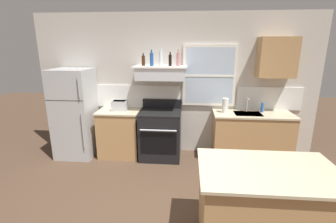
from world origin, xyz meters
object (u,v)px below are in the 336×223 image
(dish_soap_bottle, at_px, (262,107))
(bottle_clear_tall, at_px, (161,58))
(stove_range, at_px, (161,134))
(kitchen_island, at_px, (265,208))
(toaster, at_px, (120,105))
(bottle_rose_pink, at_px, (178,59))
(bottle_balsamic_dark, at_px, (170,60))
(bottle_brown_stout, at_px, (143,60))
(refrigerator, at_px, (75,113))
(paper_towel_roll, at_px, (225,106))
(bottle_blue_liqueur, at_px, (152,59))

(dish_soap_bottle, bearing_deg, bottle_clear_tall, -179.00)
(stove_range, relative_size, kitchen_island, 0.78)
(toaster, bearing_deg, bottle_rose_pink, 3.25)
(dish_soap_bottle, distance_m, kitchen_island, 2.32)
(stove_range, relative_size, bottle_balsamic_dark, 4.38)
(toaster, xyz_separation_m, bottle_rose_pink, (1.10, 0.06, 0.86))
(bottle_brown_stout, relative_size, bottle_clear_tall, 0.71)
(bottle_balsamic_dark, bearing_deg, stove_range, -151.44)
(refrigerator, height_order, bottle_clear_tall, bottle_clear_tall)
(stove_range, height_order, bottle_balsamic_dark, bottle_balsamic_dark)
(dish_soap_bottle, relative_size, kitchen_island, 0.13)
(stove_range, xyz_separation_m, bottle_balsamic_dark, (0.17, 0.09, 1.38))
(toaster, xyz_separation_m, bottle_clear_tall, (0.78, 0.08, 0.87))
(bottle_clear_tall, bearing_deg, kitchen_island, -58.34)
(paper_towel_roll, bearing_deg, bottle_clear_tall, 176.75)
(bottle_rose_pink, bearing_deg, dish_soap_bottle, 1.81)
(refrigerator, bearing_deg, bottle_balsamic_dark, 3.68)
(refrigerator, height_order, kitchen_island, refrigerator)
(dish_soap_bottle, bearing_deg, bottle_balsamic_dark, -178.55)
(refrigerator, xyz_separation_m, stove_range, (1.65, 0.02, -0.38))
(toaster, height_order, dish_soap_bottle, toaster)
(bottle_blue_liqueur, distance_m, paper_towel_roll, 1.58)
(toaster, relative_size, kitchen_island, 0.21)
(bottle_brown_stout, height_order, dish_soap_bottle, bottle_brown_stout)
(bottle_balsamic_dark, distance_m, kitchen_island, 2.81)
(bottle_blue_liqueur, height_order, dish_soap_bottle, bottle_blue_liqueur)
(paper_towel_roll, relative_size, kitchen_island, 0.19)
(stove_range, xyz_separation_m, bottle_brown_stout, (-0.32, 0.13, 1.37))
(refrigerator, distance_m, dish_soap_bottle, 3.54)
(bottle_blue_liqueur, relative_size, kitchen_island, 0.20)
(bottle_brown_stout, distance_m, bottle_blue_liqueur, 0.19)
(bottle_brown_stout, bearing_deg, bottle_blue_liqueur, -25.80)
(bottle_rose_pink, bearing_deg, paper_towel_roll, -3.35)
(toaster, xyz_separation_m, bottle_balsamic_dark, (0.95, 0.07, 0.84))
(bottle_balsamic_dark, height_order, bottle_rose_pink, bottle_rose_pink)
(bottle_brown_stout, relative_size, paper_towel_roll, 0.83)
(bottle_brown_stout, distance_m, bottle_balsamic_dark, 0.50)
(refrigerator, distance_m, bottle_clear_tall, 1.96)
(bottle_brown_stout, distance_m, bottle_clear_tall, 0.33)
(paper_towel_roll, distance_m, kitchen_island, 2.18)
(refrigerator, relative_size, bottle_brown_stout, 7.58)
(paper_towel_roll, bearing_deg, stove_range, -178.20)
(stove_range, bearing_deg, bottle_balsamic_dark, 28.56)
(stove_range, distance_m, bottle_clear_tall, 1.42)
(bottle_blue_liqueur, bearing_deg, kitchen_island, -54.71)
(toaster, distance_m, kitchen_island, 3.02)
(bottle_blue_liqueur, bearing_deg, bottle_rose_pink, 4.17)
(bottle_balsamic_dark, relative_size, dish_soap_bottle, 1.38)
(bottle_rose_pink, bearing_deg, bottle_blue_liqueur, -175.83)
(bottle_brown_stout, relative_size, kitchen_island, 0.16)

